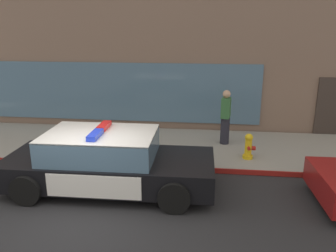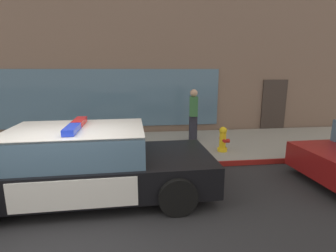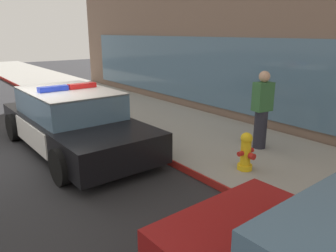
# 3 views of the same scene
# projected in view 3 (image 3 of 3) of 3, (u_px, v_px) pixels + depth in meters

# --- Properties ---
(ground) EXTENTS (48.00, 48.00, 0.00)m
(ground) POSITION_uv_depth(u_px,v_px,m) (30.00, 153.00, 7.41)
(ground) COLOR #262628
(sidewalk) EXTENTS (48.00, 3.40, 0.15)m
(sidewalk) POSITION_uv_depth(u_px,v_px,m) (165.00, 123.00, 9.61)
(sidewalk) COLOR gray
(sidewalk) RESTS_ON ground
(curb_red_paint) EXTENTS (28.80, 0.04, 0.14)m
(curb_red_paint) POSITION_uv_depth(u_px,v_px,m) (113.00, 134.00, 8.61)
(curb_red_paint) COLOR maroon
(curb_red_paint) RESTS_ON ground
(police_cruiser) EXTENTS (4.87, 2.19, 1.49)m
(police_cruiser) POSITION_uv_depth(u_px,v_px,m) (73.00, 121.00, 7.55)
(police_cruiser) COLOR black
(police_cruiser) RESTS_ON ground
(fire_hydrant) EXTENTS (0.34, 0.39, 0.73)m
(fire_hydrant) POSITION_uv_depth(u_px,v_px,m) (246.00, 152.00, 6.09)
(fire_hydrant) COLOR gold
(fire_hydrant) RESTS_ON sidewalk
(pedestrian_on_sidewalk) EXTENTS (0.33, 0.44, 1.71)m
(pedestrian_on_sidewalk) POSITION_uv_depth(u_px,v_px,m) (262.00, 110.00, 7.12)
(pedestrian_on_sidewalk) COLOR #23232D
(pedestrian_on_sidewalk) RESTS_ON sidewalk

